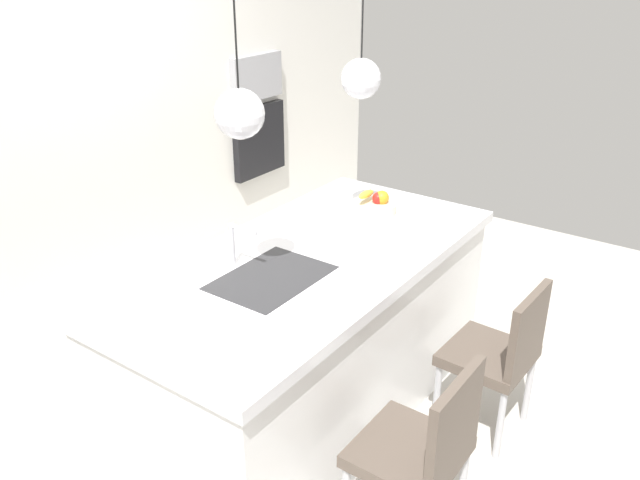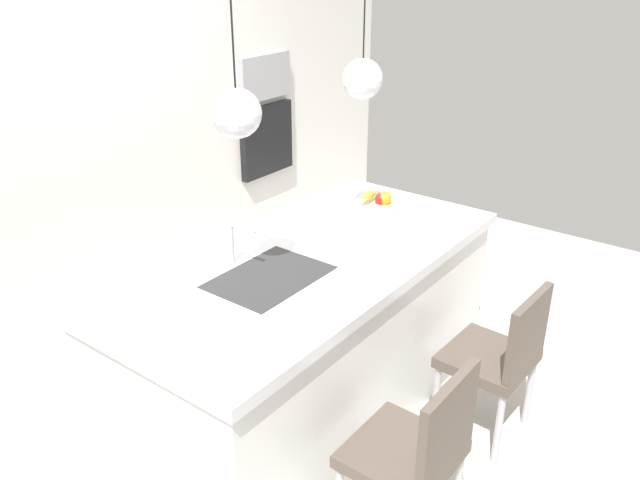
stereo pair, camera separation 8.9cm
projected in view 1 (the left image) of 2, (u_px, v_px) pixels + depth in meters
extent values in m
plane|color=#BCB7AD|center=(310.00, 407.00, 3.71)|extent=(6.60, 6.60, 0.00)
cube|color=silver|center=(94.00, 138.00, 4.04)|extent=(6.00, 0.10, 2.60)
cube|color=white|center=(309.00, 340.00, 3.52)|extent=(2.16, 1.02, 0.89)
cube|color=white|center=(309.00, 261.00, 3.33)|extent=(2.22, 1.08, 0.06)
cube|color=#2D2D30|center=(271.00, 279.00, 3.09)|extent=(0.56, 0.40, 0.02)
cylinder|color=silver|center=(232.00, 245.00, 3.17)|extent=(0.02, 0.02, 0.22)
cylinder|color=silver|center=(244.00, 230.00, 3.09)|extent=(0.02, 0.16, 0.02)
cylinder|color=beige|center=(374.00, 208.00, 3.83)|extent=(0.27, 0.27, 0.06)
sphere|color=red|center=(378.00, 198.00, 3.81)|extent=(0.08, 0.08, 0.08)
sphere|color=orange|center=(382.00, 198.00, 3.81)|extent=(0.09, 0.09, 0.09)
ellipsoid|color=yellow|center=(366.00, 194.00, 3.81)|extent=(0.19, 0.06, 0.07)
cube|color=#9E9EA3|center=(256.00, 77.00, 5.02)|extent=(0.54, 0.08, 0.34)
cube|color=black|center=(258.00, 140.00, 5.23)|extent=(0.56, 0.08, 0.56)
cube|color=brown|center=(408.00, 452.00, 2.76)|extent=(0.45, 0.43, 0.06)
cube|color=brown|center=(455.00, 425.00, 2.56)|extent=(0.42, 0.04, 0.42)
cylinder|color=#B2B2B7|center=(391.00, 451.00, 3.10)|extent=(0.04, 0.04, 0.41)
cube|color=brown|center=(488.00, 355.00, 3.40)|extent=(0.45, 0.43, 0.06)
cube|color=brown|center=(528.00, 330.00, 3.20)|extent=(0.41, 0.06, 0.40)
cylinder|color=#B2B2B7|center=(468.00, 364.00, 3.73)|extent=(0.04, 0.04, 0.42)
cylinder|color=#B2B2B7|center=(437.00, 397.00, 3.46)|extent=(0.04, 0.04, 0.42)
cylinder|color=#B2B2B7|center=(528.00, 388.00, 3.53)|extent=(0.04, 0.04, 0.42)
cylinder|color=#B2B2B7|center=(500.00, 424.00, 3.26)|extent=(0.04, 0.04, 0.42)
sphere|color=silver|center=(240.00, 114.00, 2.63)|extent=(0.21, 0.21, 0.21)
cylinder|color=black|center=(234.00, 8.00, 2.47)|extent=(0.01, 0.01, 0.60)
sphere|color=silver|center=(361.00, 79.00, 3.31)|extent=(0.21, 0.21, 0.21)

